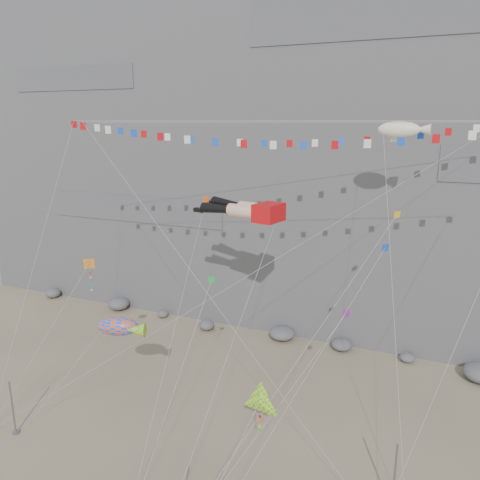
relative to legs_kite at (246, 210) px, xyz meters
The scene contains 17 objects.
ground 16.79m from the legs_kite, 87.74° to the right, with size 120.00×120.00×0.00m, color gray.
cliff 26.21m from the legs_kite, 89.27° to the left, with size 80.00×28.00×50.00m, color slate.
talus_boulders 16.94m from the legs_kite, 88.07° to the left, with size 60.00×3.00×1.20m, color slate, non-canonical shape.
anchor_pole_left 21.71m from the legs_kite, 135.68° to the right, with size 0.12×0.12×4.06m, color slate.
anchor_pole_right 20.06m from the legs_kite, 35.69° to the right, with size 0.12×0.12×4.33m, color slate.
legs_kite is the anchor object (origin of this frame).
flag_banner_upper 7.07m from the legs_kite, 49.63° to the left, with size 31.81×19.48×30.71m.
flag_banner_lower 8.01m from the legs_kite, 31.89° to the right, with size 29.82×10.52×24.24m.
harlequin_kite 12.33m from the legs_kite, 145.73° to the right, with size 6.12×6.33×13.49m.
fish_windsock 12.68m from the legs_kite, 131.80° to the right, with size 7.92×4.99×9.89m.
delta_kite 14.90m from the legs_kite, 64.13° to the right, with size 3.47×5.83×8.52m.
blimp_windsock 12.60m from the legs_kite, 21.36° to the left, with size 5.19×14.45×25.04m.
small_kite_a 3.99m from the legs_kite, 168.83° to the left, with size 3.39×16.12×21.86m.
small_kite_b 11.13m from the legs_kite, 26.91° to the right, with size 6.60×9.86×14.41m.
small_kite_c 7.19m from the legs_kite, 91.72° to the right, with size 1.55×8.66×13.67m.
small_kite_d 10.72m from the legs_kite, ahead, with size 9.21×16.10×23.30m.
small_kite_e 11.31m from the legs_kite, 19.96° to the right, with size 7.43×9.83×17.93m.
Camera 1 is at (12.85, -24.73, 21.33)m, focal length 35.00 mm.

